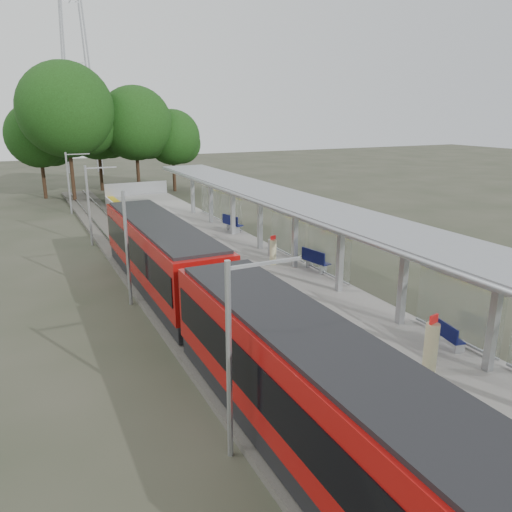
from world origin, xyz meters
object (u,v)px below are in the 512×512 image
at_px(info_pillar_near, 431,347).
at_px(info_pillar_far, 273,252).
at_px(train, 212,299).
at_px(litter_bin, 272,248).
at_px(bench_mid, 315,260).
at_px(bench_near, 447,334).
at_px(bench_far, 232,223).

bearing_deg(info_pillar_near, info_pillar_far, 73.64).
distance_m(train, litter_bin, 9.76).
height_order(bench_mid, info_pillar_far, info_pillar_far).
bearing_deg(bench_near, info_pillar_far, 105.10).
bearing_deg(bench_far, info_pillar_near, -110.29).
bearing_deg(bench_mid, info_pillar_far, 115.16).
height_order(bench_near, info_pillar_far, info_pillar_far).
xyz_separation_m(bench_near, bench_mid, (0.57, 9.23, 0.10)).
relative_size(bench_near, bench_mid, 0.83).
bearing_deg(train, bench_mid, 29.68).
height_order(train, bench_near, train).
bearing_deg(bench_far, bench_mid, -102.61).
bearing_deg(bench_mid, litter_bin, 90.73).
bearing_deg(info_pillar_near, bench_far, 72.39).
bearing_deg(info_pillar_far, train, -145.10).
height_order(train, litter_bin, train).
xyz_separation_m(train, bench_far, (6.73, 13.83, -0.47)).
bearing_deg(litter_bin, bench_mid, -77.99).
distance_m(train, bench_far, 15.39).
height_order(train, bench_mid, train).
height_order(info_pillar_near, info_pillar_far, info_pillar_near).
distance_m(bench_far, info_pillar_far, 7.96).
xyz_separation_m(bench_near, info_pillar_far, (-0.83, 11.12, 0.19)).
bearing_deg(info_pillar_far, bench_near, -96.99).
relative_size(train, bench_far, 16.31).
relative_size(info_pillar_near, litter_bin, 2.01).
distance_m(info_pillar_near, info_pillar_far, 12.14).
bearing_deg(info_pillar_near, train, 115.80).
height_order(info_pillar_near, litter_bin, info_pillar_near).
bearing_deg(bench_far, litter_bin, -107.72).
relative_size(train, bench_mid, 16.45).
height_order(bench_far, info_pillar_near, info_pillar_near).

